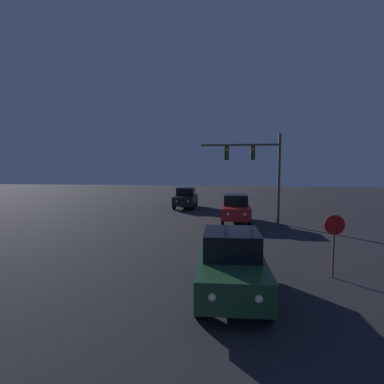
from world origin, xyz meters
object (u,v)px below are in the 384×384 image
Objects in this scene: car_far at (186,198)px; car_mid at (236,209)px; traffic_signal_mast at (258,164)px; car_near at (231,264)px; stop_sign at (334,235)px.

car_mid is at bearing 123.09° from car_far.
traffic_signal_mast is (5.74, -6.75, 2.95)m from car_far.
traffic_signal_mast reaches higher than car_near.
car_mid is 3.26m from traffic_signal_mast.
car_far is 9.34m from traffic_signal_mast.
car_near and car_mid have the same top height.
car_near is 3.81m from stop_sign.
stop_sign reaches higher than car_near.
car_far is (-4.38, 6.44, 0.00)m from car_mid.
stop_sign is (1.73, -9.42, -2.42)m from traffic_signal_mast.
car_near is at bearing -97.83° from traffic_signal_mast.
car_mid is 1.00× the size of car_far.
car_near is 18.50m from car_far.
car_mid is (0.19, 11.58, 0.00)m from car_near.
traffic_signal_mast is (1.55, 11.27, 2.95)m from car_near.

